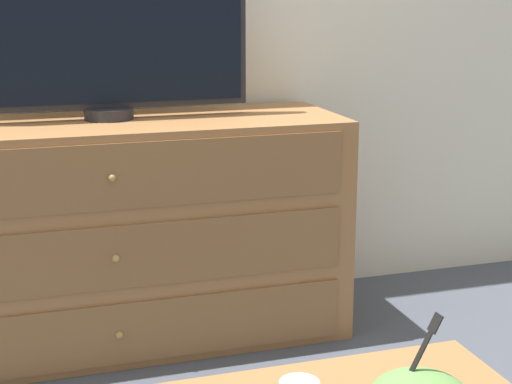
% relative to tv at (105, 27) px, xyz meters
% --- Properties ---
extents(ground_plane, '(12.00, 12.00, 0.00)m').
position_rel_tv_xyz_m(ground_plane, '(-0.09, 0.24, -1.07)').
color(ground_plane, '#474C56').
extents(dresser, '(1.62, 0.54, 0.77)m').
position_rel_tv_xyz_m(dresser, '(-0.04, -0.05, -0.69)').
color(dresser, '#9E6B3D').
rests_on(dresser, ground_plane).
extents(tv, '(0.95, 0.16, 0.59)m').
position_rel_tv_xyz_m(tv, '(0.00, 0.00, 0.00)').
color(tv, '#232328').
rests_on(tv, dresser).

